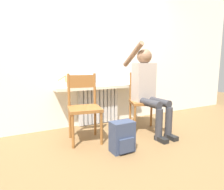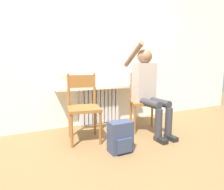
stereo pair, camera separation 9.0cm
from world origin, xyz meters
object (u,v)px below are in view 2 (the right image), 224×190
at_px(chair_right, 144,100).
at_px(cat, 76,79).
at_px(person, 148,86).
at_px(backpack, 120,137).
at_px(chair_left, 83,106).

height_order(chair_right, cat, chair_right).
distance_m(person, backpack, 1.00).
relative_size(chair_left, chair_right, 1.00).
bearing_deg(chair_right, person, -75.36).
bearing_deg(cat, chair_left, -96.02).
bearing_deg(person, chair_right, 82.07).
distance_m(chair_right, cat, 1.14).
height_order(cat, backpack, cat).
relative_size(chair_left, person, 0.66).
bearing_deg(backpack, chair_left, 116.05).
relative_size(person, cat, 2.98).
distance_m(person, cat, 1.14).
distance_m(chair_left, backpack, 0.69).
bearing_deg(person, backpack, -148.32).
distance_m(chair_left, person, 1.03).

